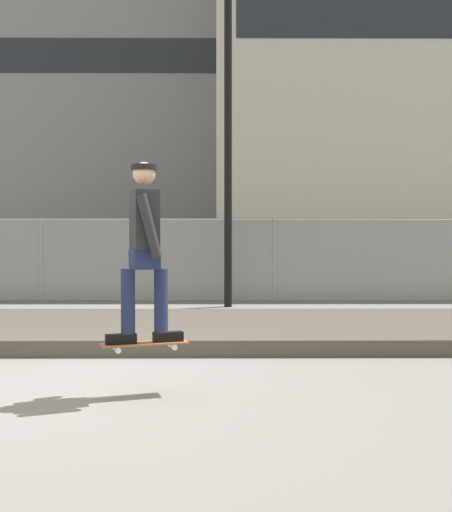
{
  "coord_description": "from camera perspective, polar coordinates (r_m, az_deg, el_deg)",
  "views": [
    {
      "loc": [
        1.39,
        -6.17,
        1.5
      ],
      "look_at": [
        1.47,
        4.89,
        1.12
      ],
      "focal_mm": 44.46,
      "sensor_mm": 36.0,
      "label": 1
    }
  ],
  "objects": [
    {
      "name": "parked_car_mid",
      "position": [
        16.69,
        -2.38,
        -0.29
      ],
      "size": [
        4.46,
        2.07,
        1.66
      ],
      "color": "#566B4C",
      "rests_on": "ground_plane"
    },
    {
      "name": "skater",
      "position": [
        5.88,
        -7.36,
        1.31
      ],
      "size": [
        0.72,
        0.62,
        1.67
      ],
      "color": "black",
      "rests_on": "skateboard"
    },
    {
      "name": "street_lamp",
      "position": [
        13.41,
        0.19,
        15.83
      ],
      "size": [
        0.44,
        0.44,
        7.7
      ],
      "color": "black",
      "rests_on": "ground_plane"
    },
    {
      "name": "chain_fence",
      "position": [
        13.96,
        -6.14,
        -0.36
      ],
      "size": [
        25.57,
        0.06,
        1.85
      ],
      "color": "gray",
      "rests_on": "ground_plane"
    },
    {
      "name": "gravel_berm",
      "position": [
        9.48,
        -8.91,
        -6.51
      ],
      "size": [
        12.3,
        3.3,
        0.21
      ],
      "primitive_type": "cube",
      "color": "#4C473F",
      "rests_on": "ground_plane"
    },
    {
      "name": "library_building",
      "position": [
        55.85,
        -11.17,
        12.4
      ],
      "size": [
        24.61,
        15.3,
        23.26
      ],
      "color": "slate",
      "rests_on": "ground_plane"
    },
    {
      "name": "office_block",
      "position": [
        46.38,
        17.37,
        13.88
      ],
      "size": [
        28.08,
        14.35,
        22.26
      ],
      "color": "#B2AFA8",
      "rests_on": "ground_plane"
    },
    {
      "name": "skateboard",
      "position": [
        5.97,
        -7.32,
        -7.86
      ],
      "size": [
        0.82,
        0.43,
        0.07
      ],
      "color": "#9E5B33"
    },
    {
      "name": "ground_plane",
      "position": [
        6.5,
        -13.04,
        -11.43
      ],
      "size": [
        120.0,
        120.0,
        0.0
      ],
      "primitive_type": "plane",
      "color": "slate"
    }
  ]
}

